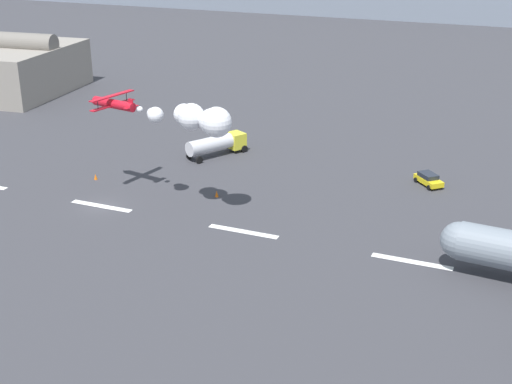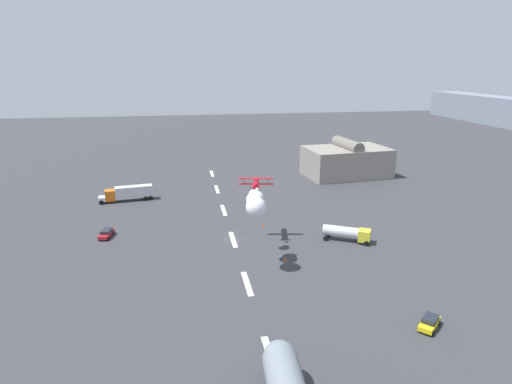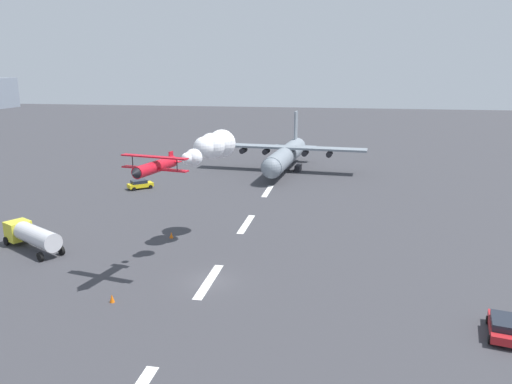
{
  "view_description": "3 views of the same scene",
  "coord_description": "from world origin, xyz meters",
  "px_view_note": "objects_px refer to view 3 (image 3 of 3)",
  "views": [
    {
      "loc": [
        45.9,
        -62.78,
        32.15
      ],
      "look_at": [
        19.22,
        0.96,
        4.4
      ],
      "focal_mm": 49.3,
      "sensor_mm": 36.0,
      "label": 1
    },
    {
      "loc": [
        79.17,
        -9.24,
        33.18
      ],
      "look_at": [
        -0.37,
        4.65,
        9.39
      ],
      "focal_mm": 30.63,
      "sensor_mm": 36.0,
      "label": 2
    },
    {
      "loc": [
        -41.95,
        -12.21,
        19.78
      ],
      "look_at": [
        25.34,
        0.0,
        2.57
      ],
      "focal_mm": 34.36,
      "sensor_mm": 36.0,
      "label": 3
    }
  ],
  "objects_px": {
    "airport_staff_sedan": "(140,184)",
    "cargo_transport_plane": "(285,156)",
    "traffic_cone_near": "(112,298)",
    "traffic_cone_far": "(171,235)",
    "followme_car_yellow": "(502,326)",
    "stunt_biplane_red": "(211,147)",
    "fuel_tanker_truck": "(32,235)"
  },
  "relations": [
    {
      "from": "cargo_transport_plane",
      "to": "fuel_tanker_truck",
      "type": "relative_size",
      "value": 3.47
    },
    {
      "from": "followme_car_yellow",
      "to": "fuel_tanker_truck",
      "type": "bearing_deg",
      "value": 77.6
    },
    {
      "from": "fuel_tanker_truck",
      "to": "traffic_cone_near",
      "type": "xyz_separation_m",
      "value": [
        -10.34,
        -14.6,
        -1.37
      ]
    },
    {
      "from": "traffic_cone_near",
      "to": "traffic_cone_far",
      "type": "relative_size",
      "value": 1.0
    },
    {
      "from": "airport_staff_sedan",
      "to": "traffic_cone_near",
      "type": "distance_m",
      "value": 42.37
    },
    {
      "from": "fuel_tanker_truck",
      "to": "followme_car_yellow",
      "type": "bearing_deg",
      "value": -102.4
    },
    {
      "from": "cargo_transport_plane",
      "to": "traffic_cone_far",
      "type": "bearing_deg",
      "value": 168.11
    },
    {
      "from": "traffic_cone_far",
      "to": "traffic_cone_near",
      "type": "bearing_deg",
      "value": -177.71
    },
    {
      "from": "cargo_transport_plane",
      "to": "traffic_cone_near",
      "type": "height_order",
      "value": "cargo_transport_plane"
    },
    {
      "from": "fuel_tanker_truck",
      "to": "traffic_cone_far",
      "type": "distance_m",
      "value": 15.46
    },
    {
      "from": "traffic_cone_far",
      "to": "followme_car_yellow",
      "type": "bearing_deg",
      "value": -117.35
    },
    {
      "from": "followme_car_yellow",
      "to": "traffic_cone_far",
      "type": "relative_size",
      "value": 6.43
    },
    {
      "from": "traffic_cone_near",
      "to": "fuel_tanker_truck",
      "type": "bearing_deg",
      "value": 54.68
    },
    {
      "from": "traffic_cone_near",
      "to": "traffic_cone_far",
      "type": "distance_m",
      "value": 16.95
    },
    {
      "from": "stunt_biplane_red",
      "to": "traffic_cone_near",
      "type": "xyz_separation_m",
      "value": [
        -16.79,
        4.55,
        -10.86
      ]
    },
    {
      "from": "followme_car_yellow",
      "to": "traffic_cone_far",
      "type": "distance_m",
      "value": 36.56
    },
    {
      "from": "airport_staff_sedan",
      "to": "cargo_transport_plane",
      "type": "bearing_deg",
      "value": -50.91
    },
    {
      "from": "airport_staff_sedan",
      "to": "traffic_cone_far",
      "type": "xyz_separation_m",
      "value": [
        -22.88,
        -13.82,
        -0.44
      ]
    },
    {
      "from": "stunt_biplane_red",
      "to": "cargo_transport_plane",
      "type": "bearing_deg",
      "value": -4.76
    },
    {
      "from": "airport_staff_sedan",
      "to": "traffic_cone_far",
      "type": "relative_size",
      "value": 5.67
    },
    {
      "from": "cargo_transport_plane",
      "to": "traffic_cone_far",
      "type": "distance_m",
      "value": 42.13
    },
    {
      "from": "followme_car_yellow",
      "to": "cargo_transport_plane",
      "type": "bearing_deg",
      "value": 22.35
    },
    {
      "from": "cargo_transport_plane",
      "to": "traffic_cone_near",
      "type": "distance_m",
      "value": 58.69
    },
    {
      "from": "airport_staff_sedan",
      "to": "traffic_cone_far",
      "type": "distance_m",
      "value": 26.73
    },
    {
      "from": "airport_staff_sedan",
      "to": "traffic_cone_near",
      "type": "bearing_deg",
      "value": -160.0
    },
    {
      "from": "stunt_biplane_red",
      "to": "airport_staff_sedan",
      "type": "relative_size",
      "value": 4.69
    },
    {
      "from": "followme_car_yellow",
      "to": "airport_staff_sedan",
      "type": "relative_size",
      "value": 1.13
    },
    {
      "from": "fuel_tanker_truck",
      "to": "airport_staff_sedan",
      "type": "height_order",
      "value": "fuel_tanker_truck"
    },
    {
      "from": "stunt_biplane_red",
      "to": "traffic_cone_far",
      "type": "relative_size",
      "value": 26.59
    },
    {
      "from": "stunt_biplane_red",
      "to": "followme_car_yellow",
      "type": "relative_size",
      "value": 4.13
    },
    {
      "from": "fuel_tanker_truck",
      "to": "followme_car_yellow",
      "type": "distance_m",
      "value": 47.51
    },
    {
      "from": "stunt_biplane_red",
      "to": "traffic_cone_far",
      "type": "bearing_deg",
      "value": 88.41
    }
  ]
}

